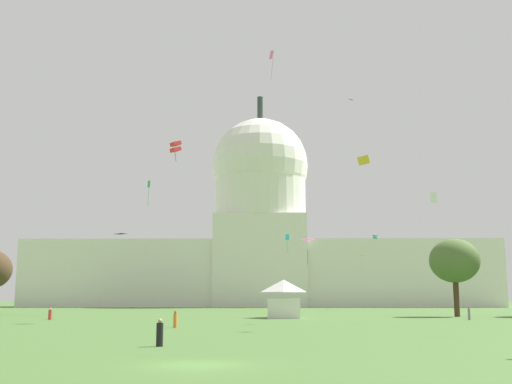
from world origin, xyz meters
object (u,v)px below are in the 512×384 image
object	(u,v)px
kite_pink_high	(272,58)
kite_cyan_low	(287,239)
person_black_aisle_center	(160,334)
kite_red_mid	(176,147)
tree_east_near	(455,261)
kite_turquoise_low	(375,237)
person_grey_deep_crowd	(469,314)
event_tent	(283,299)
kite_black_low	(122,235)
kite_green_mid	(149,187)
kite_white_low	(434,197)
person_orange_front_right	(175,320)
kite_lime_low	(362,258)
person_red_front_center	(50,314)
kite_magenta_low	(308,245)
capitol_building	(260,241)
kite_gold_low	(364,160)
kite_blue_high	(354,102)

from	to	relation	value
kite_pink_high	kite_cyan_low	bearing A→B (deg)	-29.63
person_black_aisle_center	kite_red_mid	xyz separation A→B (m)	(-4.94, 38.93, 20.94)
tree_east_near	kite_turquoise_low	size ratio (longest dim) A/B	10.10
person_grey_deep_crowd	person_black_aisle_center	bearing A→B (deg)	102.36
event_tent	kite_red_mid	distance (m)	27.45
kite_black_low	kite_red_mid	xyz separation A→B (m)	(11.43, -21.79, 9.05)
tree_east_near	kite_black_low	size ratio (longest dim) A/B	6.38
person_grey_deep_crowd	kite_green_mid	world-z (taller)	kite_green_mid
kite_white_low	kite_cyan_low	bearing A→B (deg)	162.39
person_orange_front_right	kite_cyan_low	xyz separation A→B (m)	(12.39, 41.96, 11.58)
person_grey_deep_crowd	kite_lime_low	size ratio (longest dim) A/B	0.40
kite_cyan_low	kite_turquoise_low	size ratio (longest dim) A/B	2.76
person_red_front_center	person_black_aisle_center	bearing A→B (deg)	-105.68
event_tent	kite_white_low	world-z (taller)	kite_white_low
kite_black_low	kite_magenta_low	bearing A→B (deg)	144.52
kite_lime_low	kite_green_mid	size ratio (longest dim) A/B	0.93
person_orange_front_right	capitol_building	bearing A→B (deg)	-93.51
event_tent	kite_black_low	size ratio (longest dim) A/B	3.90
kite_gold_low	kite_turquoise_low	size ratio (longest dim) A/B	1.07
person_grey_deep_crowd	kite_cyan_low	bearing A→B (deg)	6.98
person_grey_deep_crowd	kite_lime_low	world-z (taller)	kite_lime_low
person_black_aisle_center	kite_lime_low	bearing A→B (deg)	148.60
person_orange_front_right	kite_blue_high	distance (m)	59.55
person_red_front_center	kite_turquoise_low	world-z (taller)	kite_turquoise_low
person_orange_front_right	person_black_aisle_center	world-z (taller)	person_black_aisle_center
tree_east_near	person_orange_front_right	xyz separation A→B (m)	(-37.64, -35.20, -7.59)
kite_gold_low	kite_pink_high	bearing A→B (deg)	167.74
person_black_aisle_center	kite_green_mid	world-z (taller)	kite_green_mid
kite_gold_low	kite_black_low	xyz separation A→B (m)	(-32.28, 39.52, -3.37)
kite_magenta_low	person_orange_front_right	bearing A→B (deg)	-143.50
kite_blue_high	kite_gold_low	world-z (taller)	kite_blue_high
person_grey_deep_crowd	event_tent	bearing A→B (deg)	30.34
kite_gold_low	kite_black_low	distance (m)	51.13
kite_cyan_low	kite_pink_high	world-z (taller)	kite_pink_high
person_black_aisle_center	kite_turquoise_low	bearing A→B (deg)	146.75
tree_east_near	kite_magenta_low	bearing A→B (deg)	-134.25
kite_magenta_low	person_red_front_center	bearing A→B (deg)	160.24
person_orange_front_right	person_red_front_center	distance (m)	29.13
kite_magenta_low	kite_black_low	distance (m)	38.64
person_black_aisle_center	kite_magenta_low	xyz separation A→B (m)	(11.29, 34.01, 8.14)
kite_white_low	person_grey_deep_crowd	bearing A→B (deg)	90.94
kite_magenta_low	kite_red_mid	size ratio (longest dim) A/B	0.96
event_tent	kite_lime_low	world-z (taller)	kite_lime_low
person_black_aisle_center	person_grey_deep_crowd	world-z (taller)	person_grey_deep_crowd
kite_cyan_low	person_red_front_center	bearing A→B (deg)	101.99
kite_lime_low	kite_turquoise_low	world-z (taller)	kite_turquoise_low
kite_blue_high	kite_turquoise_low	bearing A→B (deg)	30.33
person_red_front_center	kite_blue_high	size ratio (longest dim) A/B	1.17
kite_lime_low	event_tent	bearing A→B (deg)	52.33
kite_lime_low	kite_white_low	distance (m)	88.08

